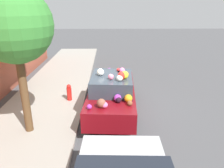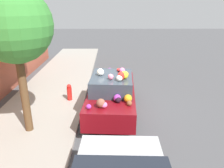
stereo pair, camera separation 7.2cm
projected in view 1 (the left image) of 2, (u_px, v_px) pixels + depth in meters
ground_plane at (111, 111)px, 8.60m from camera, size 60.00×60.00×0.00m
sidewalk_curb at (42, 110)px, 8.53m from camera, size 24.00×3.20×0.13m
street_tree at (14, 26)px, 5.93m from camera, size 2.13×2.13×4.35m
fire_hydrant at (69, 92)px, 9.14m from camera, size 0.20×0.20×0.70m
art_car at (112, 93)px, 8.29m from camera, size 4.32×1.94×1.83m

